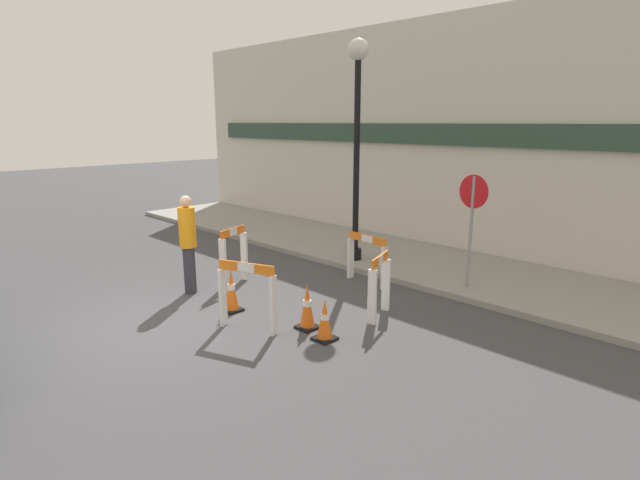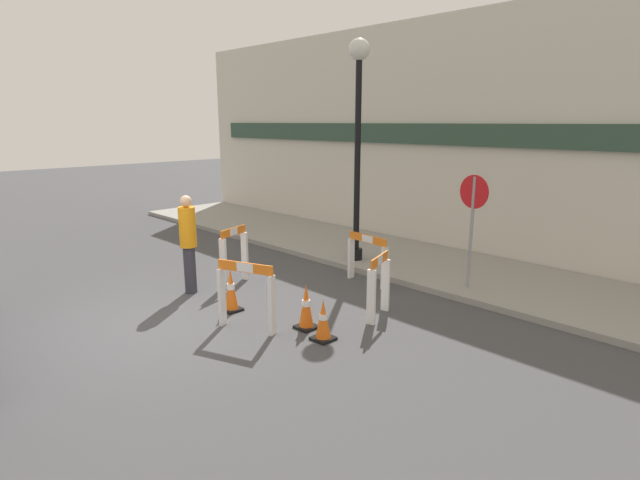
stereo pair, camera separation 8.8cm
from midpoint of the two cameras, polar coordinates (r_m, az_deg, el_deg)
name	(u,v)px [view 1 (the left image)]	position (r m, az deg, el deg)	size (l,w,h in m)	color
ground_plane	(142,328)	(8.27, -20.01, -9.44)	(60.00, 60.00, 0.00)	#424244
sidewalk_slab	(383,254)	(11.86, 6.95, -1.55)	(18.00, 2.96, 0.12)	gray
storefront_facade	(425,136)	(12.73, 11.71, 11.58)	(18.00, 0.22, 5.50)	beige
streetlamp_post	(357,121)	(10.71, 4.03, 13.44)	(0.44, 0.44, 4.62)	black
stop_sign	(472,213)	(9.32, 16.73, 3.01)	(0.60, 0.10, 2.07)	gray
barricade_0	(247,293)	(7.59, -8.66, -6.06)	(0.93, 0.46, 1.06)	white
barricade_1	(379,285)	(8.07, 6.50, -5.10)	(0.36, 0.72, 1.04)	white
barricade_2	(367,257)	(9.73, 5.13, -1.90)	(0.98, 0.21, 0.97)	white
barricade_3	(234,255)	(9.76, -10.08, -1.69)	(0.34, 0.73, 1.12)	white
traffic_cone_0	(307,307)	(7.65, -1.80, -7.66)	(0.30, 0.30, 0.71)	black
traffic_cone_1	(231,291)	(8.46, -10.39, -5.70)	(0.30, 0.30, 0.74)	black
traffic_cone_2	(325,321)	(7.28, 0.19, -9.19)	(0.30, 0.30, 0.62)	black
person_worker	(188,241)	(9.34, -15.13, -0.07)	(0.42, 0.42, 1.82)	#33333D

